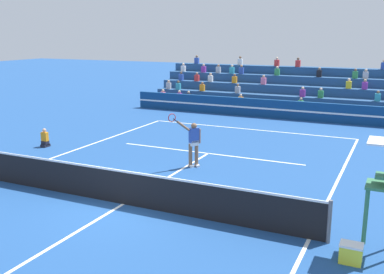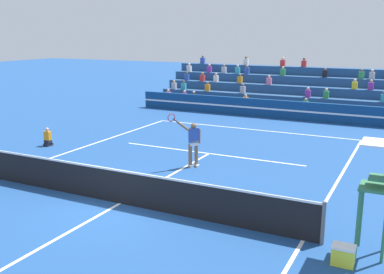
{
  "view_description": "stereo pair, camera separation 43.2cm",
  "coord_description": "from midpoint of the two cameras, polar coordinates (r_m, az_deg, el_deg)",
  "views": [
    {
      "loc": [
        7.26,
        -10.54,
        4.99
      ],
      "look_at": [
        0.08,
        4.64,
        1.1
      ],
      "focal_mm": 42.0,
      "sensor_mm": 36.0,
      "label": 1
    },
    {
      "loc": [
        7.64,
        -10.35,
        4.99
      ],
      "look_at": [
        0.08,
        4.64,
        1.1
      ],
      "focal_mm": 42.0,
      "sensor_mm": 36.0,
      "label": 2
    }
  ],
  "objects": [
    {
      "name": "tennis_player",
      "position": [
        16.96,
        -0.59,
        -0.64
      ],
      "size": [
        0.93,
        1.17,
        2.21
      ],
      "color": "brown",
      "rests_on": "ground"
    },
    {
      "name": "bleacher_stand",
      "position": [
        31.08,
        11.25,
        5.45
      ],
      "size": [
        17.38,
        4.75,
        3.38
      ],
      "color": "navy",
      "rests_on": "ground"
    },
    {
      "name": "court_lines",
      "position": [
        13.77,
        -9.61,
        -8.39
      ],
      "size": [
        11.1,
        23.9,
        0.01
      ],
      "color": "white",
      "rests_on": "ground"
    },
    {
      "name": "sponsor_banner_wall",
      "position": [
        27.51,
        9.25,
        3.59
      ],
      "size": [
        18.0,
        0.26,
        1.1
      ],
      "color": "navy",
      "rests_on": "ground"
    },
    {
      "name": "ground_plane",
      "position": [
        13.77,
        -9.61,
        -8.4
      ],
      "size": [
        120.0,
        120.0,
        0.0
      ],
      "primitive_type": "plane",
      "color": "navy"
    },
    {
      "name": "equipment_cooler",
      "position": [
        10.81,
        18.42,
        -13.82
      ],
      "size": [
        0.5,
        0.38,
        0.45
      ],
      "color": "yellow",
      "rests_on": "ground"
    },
    {
      "name": "umpire_chair",
      "position": [
        10.96,
        22.19,
        -5.34
      ],
      "size": [
        0.76,
        0.84,
        2.67
      ],
      "color": "#337047",
      "rests_on": "ground"
    },
    {
      "name": "tennis_net",
      "position": [
        13.58,
        -9.7,
        -6.26
      ],
      "size": [
        12.0,
        0.1,
        1.1
      ],
      "color": "slate",
      "rests_on": "ground"
    },
    {
      "name": "tennis_ball",
      "position": [
        15.24,
        -9.25,
        -6.11
      ],
      "size": [
        0.07,
        0.07,
        0.07
      ],
      "primitive_type": "sphere",
      "color": "#C6DB33",
      "rests_on": "ground"
    },
    {
      "name": "ball_kid_courtside",
      "position": [
        21.27,
        -18.73,
        -0.31
      ],
      "size": [
        0.3,
        0.36,
        0.84
      ],
      "color": "black",
      "rests_on": "ground"
    }
  ]
}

